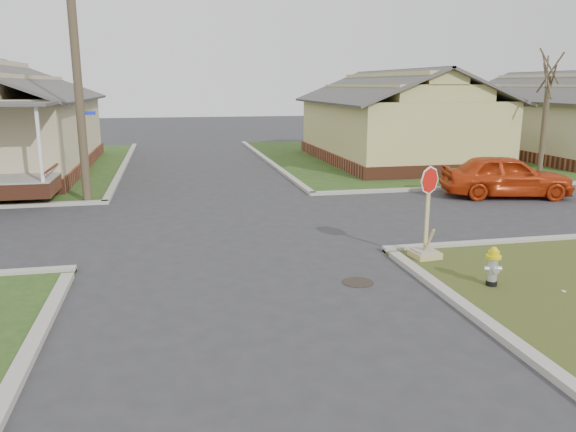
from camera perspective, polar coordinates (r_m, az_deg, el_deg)
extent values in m
plane|color=#2C2C2E|center=(11.52, -4.20, -6.71)|extent=(120.00, 120.00, 0.00)
cube|color=#244217|center=(37.29, 27.14, 5.79)|extent=(37.00, 19.00, 0.05)
cylinder|color=black|center=(11.55, 7.10, -6.70)|extent=(0.64, 0.64, 0.01)
cube|color=brown|center=(29.76, 10.71, 6.02)|extent=(7.20, 11.20, 0.60)
cube|color=tan|center=(29.61, 10.84, 9.09)|extent=(7.00, 11.00, 2.60)
cube|color=brown|center=(34.85, 26.15, 5.93)|extent=(7.20, 11.20, 0.60)
cube|color=beige|center=(34.72, 26.42, 8.54)|extent=(7.00, 11.00, 2.60)
cylinder|color=#3E3424|center=(19.84, -20.70, 14.08)|extent=(0.28, 0.28, 9.00)
cylinder|color=#3E3424|center=(26.07, 24.56, 8.16)|extent=(0.22, 0.22, 4.20)
cylinder|color=black|center=(11.86, 19.96, -6.41)|extent=(0.22, 0.22, 0.10)
cylinder|color=silver|center=(11.77, 20.06, -5.14)|extent=(0.19, 0.19, 0.45)
sphere|color=silver|center=(11.71, 20.15, -4.09)|extent=(0.19, 0.19, 0.19)
cylinder|color=#D6C40B|center=(11.69, 20.16, -3.91)|extent=(0.30, 0.30, 0.06)
cylinder|color=#D6C40B|center=(11.67, 20.19, -3.58)|extent=(0.22, 0.22, 0.10)
sphere|color=#D6C40B|center=(11.66, 20.21, -3.30)|extent=(0.15, 0.15, 0.15)
cube|color=#9F8656|center=(13.28, 13.73, -3.80)|extent=(0.59, 0.59, 0.14)
cube|color=gray|center=(13.25, 13.75, -3.42)|extent=(0.47, 0.47, 0.04)
cube|color=#9F8656|center=(13.02, 13.97, 0.49)|extent=(0.09, 0.04, 1.99)
cylinder|color=red|center=(12.85, 14.22, 3.54)|extent=(0.53, 0.23, 0.57)
cylinder|color=white|center=(12.87, 14.20, 3.55)|extent=(0.60, 0.26, 0.64)
imported|color=#B7310D|center=(21.40, 21.29, 3.82)|extent=(4.73, 2.77, 1.51)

